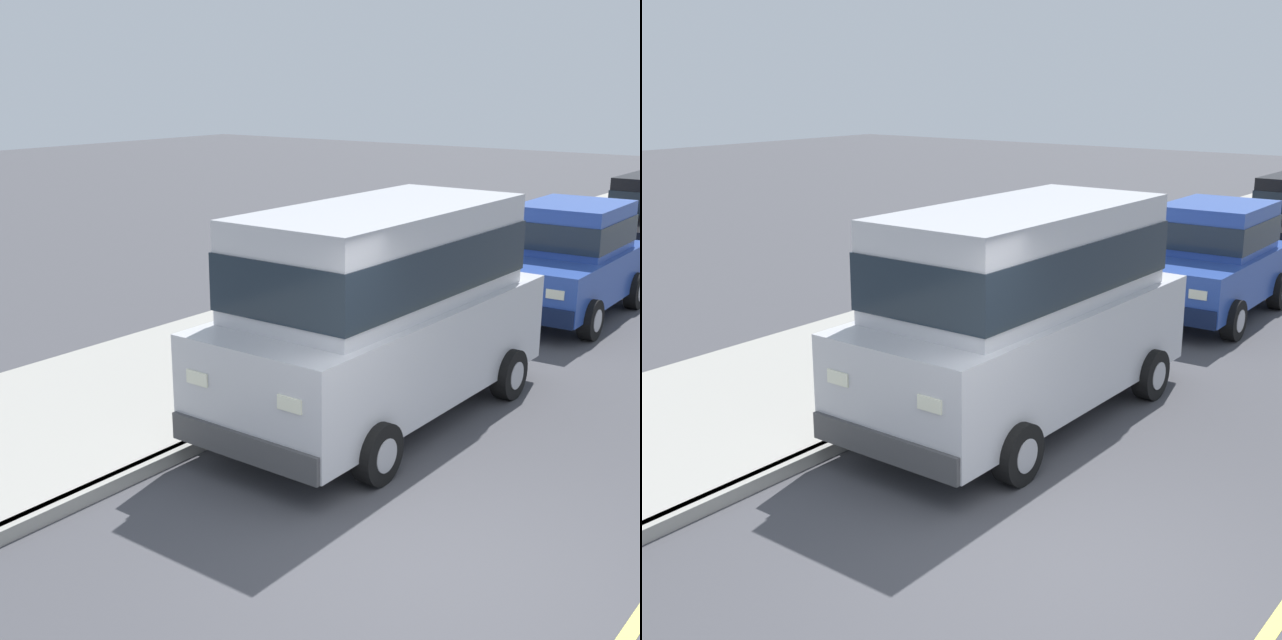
{
  "view_description": "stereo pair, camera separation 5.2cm",
  "coord_description": "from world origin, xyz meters",
  "views": [
    {
      "loc": [
        3.09,
        -5.6,
        3.91
      ],
      "look_at": [
        -3.47,
        3.05,
        0.85
      ],
      "focal_mm": 48.63,
      "sensor_mm": 36.0,
      "label": 1
    },
    {
      "loc": [
        3.13,
        -5.57,
        3.91
      ],
      "look_at": [
        -3.47,
        3.05,
        0.85
      ],
      "focal_mm": 48.63,
      "sensor_mm": 36.0,
      "label": 2
    }
  ],
  "objects": [
    {
      "name": "ground_plane",
      "position": [
        0.0,
        0.0,
        0.0
      ],
      "size": [
        80.0,
        80.0,
        0.0
      ],
      "primitive_type": "plane",
      "color": "#424247"
    },
    {
      "name": "car_silver_van",
      "position": [
        -2.17,
        2.51,
        1.39
      ],
      "size": [
        2.14,
        4.9,
        2.52
      ],
      "color": "#BCBCC1",
      "rests_on": "ground"
    },
    {
      "name": "car_blue_hatchback",
      "position": [
        -2.21,
        8.29,
        0.98
      ],
      "size": [
        2.03,
        3.84,
        1.88
      ],
      "color": "#28479E",
      "rests_on": "ground"
    },
    {
      "name": "curb",
      "position": [
        -3.2,
        0.0,
        0.07
      ],
      "size": [
        0.16,
        64.0,
        0.14
      ],
      "primitive_type": "cube",
      "color": "gray",
      "rests_on": "ground"
    },
    {
      "name": "sidewalk",
      "position": [
        -5.0,
        0.0,
        0.07
      ],
      "size": [
        3.6,
        64.0,
        0.14
      ],
      "primitive_type": "cube",
      "color": "#99968E",
      "rests_on": "ground"
    },
    {
      "name": "dog_white",
      "position": [
        -5.38,
        3.92,
        0.43
      ],
      "size": [
        0.49,
        0.65,
        0.49
      ],
      "color": "white",
      "rests_on": "sidewalk"
    },
    {
      "name": "lane_centre_line",
      "position": [
        1.6,
        0.0,
        0.0
      ],
      "size": [
        0.12,
        57.6,
        0.01
      ],
      "primitive_type": "cube",
      "color": "#E0D64C",
      "rests_on": "ground"
    }
  ]
}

